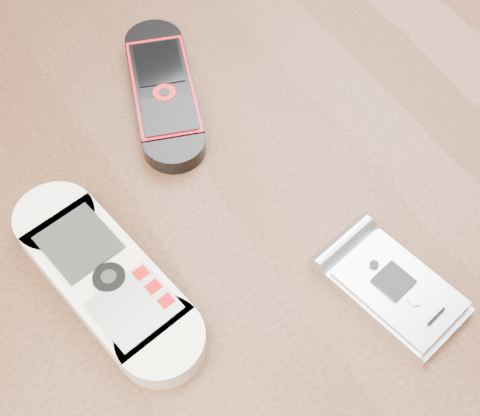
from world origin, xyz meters
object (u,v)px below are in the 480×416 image
object	(u,v)px
table	(235,289)
nokia_white	(105,277)
nokia_black_red	(164,91)
motorola_razr	(395,289)

from	to	relation	value
table	nokia_white	distance (m)	0.15
nokia_white	nokia_black_red	bearing A→B (deg)	39.01
nokia_white	table	bearing A→B (deg)	-10.33
nokia_black_red	table	bearing A→B (deg)	-76.12
table	nokia_black_red	world-z (taller)	nokia_black_red
nokia_white	motorola_razr	xyz separation A→B (m)	(0.15, -0.11, -0.00)
table	motorola_razr	bearing A→B (deg)	-62.14
table	nokia_black_red	distance (m)	0.17
nokia_black_red	motorola_razr	bearing A→B (deg)	-59.19
motorola_razr	nokia_white	bearing A→B (deg)	134.61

